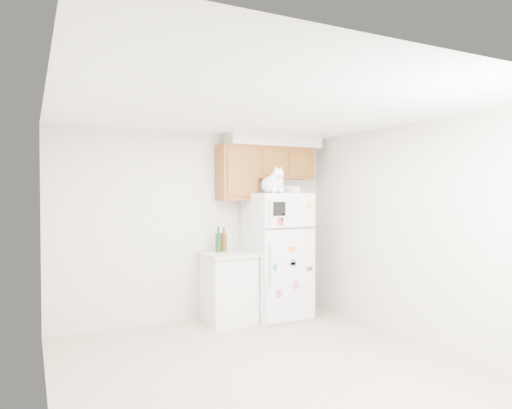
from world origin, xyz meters
TOP-DOWN VIEW (x-y plane):
  - ground_plane at (0.00, 0.00)m, footprint 3.80×4.00m
  - room_shell at (0.12, 0.24)m, footprint 3.84×4.04m
  - refrigerator at (1.01, 1.61)m, footprint 0.76×0.78m
  - base_counter at (0.32, 1.68)m, footprint 0.64×0.64m
  - cat at (0.87, 1.45)m, footprint 0.34×0.50m
  - storage_box_back at (1.21, 1.73)m, footprint 0.19×0.14m
  - storage_box_front at (1.20, 1.49)m, footprint 0.17×0.15m
  - bottle_green at (0.23, 1.80)m, footprint 0.08×0.08m
  - bottle_amber at (0.32, 1.85)m, footprint 0.08×0.08m

SIDE VIEW (x-z plane):
  - ground_plane at x=0.00m, z-range -0.01..0.00m
  - base_counter at x=0.32m, z-range 0.00..0.92m
  - refrigerator at x=1.01m, z-range 0.00..1.70m
  - bottle_amber at x=0.32m, z-range 0.92..1.25m
  - bottle_green at x=0.23m, z-range 0.92..1.26m
  - room_shell at x=0.12m, z-range 0.41..2.93m
  - storage_box_front at x=1.20m, z-range 1.70..1.79m
  - storage_box_back at x=1.21m, z-range 1.70..1.80m
  - cat at x=0.87m, z-range 1.66..2.00m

